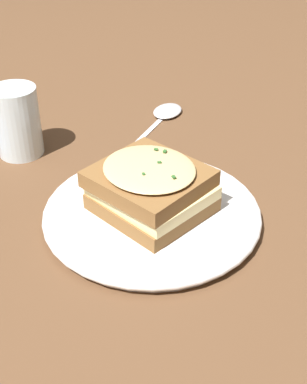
% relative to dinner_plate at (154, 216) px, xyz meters
% --- Properties ---
extents(ground_plane, '(2.40, 2.40, 0.00)m').
position_rel_dinner_plate_xyz_m(ground_plane, '(0.02, -0.00, -0.01)').
color(ground_plane, brown).
extents(dinner_plate, '(0.27, 0.27, 0.02)m').
position_rel_dinner_plate_xyz_m(dinner_plate, '(0.00, 0.00, 0.00)').
color(dinner_plate, white).
rests_on(dinner_plate, ground_plane).
extents(sandwich, '(0.16, 0.16, 0.07)m').
position_rel_dinner_plate_xyz_m(sandwich, '(0.00, -0.00, 0.04)').
color(sandwich, brown).
rests_on(sandwich, dinner_plate).
extents(water_glass, '(0.07, 0.07, 0.10)m').
position_rel_dinner_plate_xyz_m(water_glass, '(0.11, -0.24, 0.04)').
color(water_glass, silver).
rests_on(water_glass, ground_plane).
extents(spoon, '(0.15, 0.14, 0.01)m').
position_rel_dinner_plate_xyz_m(spoon, '(-0.13, -0.26, -0.01)').
color(spoon, silver).
rests_on(spoon, ground_plane).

